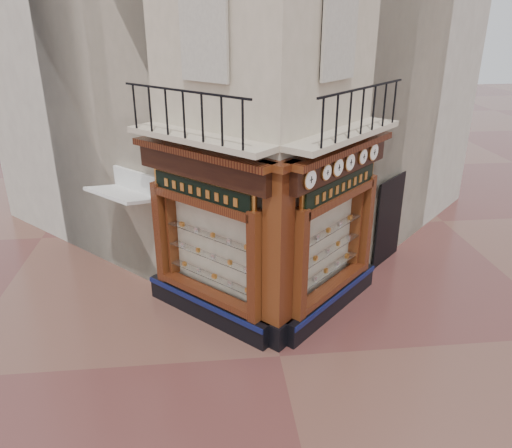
{
  "coord_description": "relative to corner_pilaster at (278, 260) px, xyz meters",
  "views": [
    {
      "loc": [
        -1.35,
        -8.23,
        6.46
      ],
      "look_at": [
        -0.28,
        2.0,
        2.11
      ],
      "focal_mm": 35.0,
      "sensor_mm": 36.0,
      "label": 1
    }
  ],
  "objects": [
    {
      "name": "corner_pilaster",
      "position": [
        0.0,
        0.0,
        0.0
      ],
      "size": [
        0.85,
        0.85,
        3.98
      ],
      "rotation": [
        0.0,
        0.0,
        0.79
      ],
      "color": "black",
      "rests_on": "ground"
    },
    {
      "name": "shopfront_right",
      "position": [
        1.41,
        1.07,
        0.03
      ],
      "size": [
        2.86,
        2.86,
        3.98
      ],
      "rotation": [
        0.0,
        0.0,
        0.79
      ],
      "color": "black",
      "rests_on": "ground"
    },
    {
      "name": "signboard_left",
      "position": [
        -1.46,
        1.01,
        1.15
      ],
      "size": [
        2.08,
        2.08,
        0.56
      ],
      "rotation": [
        0.0,
        0.0,
        2.36
      ],
      "color": "gold",
      "rests_on": "ground"
    },
    {
      "name": "signboard_right",
      "position": [
        1.46,
        1.01,
        1.15
      ],
      "size": [
        2.12,
        2.12,
        0.57
      ],
      "rotation": [
        0.0,
        0.0,
        0.79
      ],
      "color": "gold",
      "rests_on": "ground"
    },
    {
      "name": "clock_e",
      "position": [
        2.02,
        1.42,
        1.67
      ],
      "size": [
        0.29,
        0.29,
        0.36
      ],
      "rotation": [
        0.0,
        0.0,
        0.79
      ],
      "color": "#AF7B3A",
      "rests_on": "ground"
    },
    {
      "name": "clock_d",
      "position": [
        1.62,
        1.02,
        1.67
      ],
      "size": [
        0.31,
        0.31,
        0.39
      ],
      "rotation": [
        0.0,
        0.0,
        0.79
      ],
      "color": "#AF7B3A",
      "rests_on": "ground"
    },
    {
      "name": "shopfront_left",
      "position": [
        -1.41,
        1.07,
        0.03
      ],
      "size": [
        2.86,
        2.86,
        3.98
      ],
      "rotation": [
        0.0,
        0.0,
        2.36
      ],
      "color": "black",
      "rests_on": "ground"
    },
    {
      "name": "awning",
      "position": [
        -3.33,
        2.63,
        -1.95
      ],
      "size": [
        1.88,
        1.88,
        0.27
      ],
      "primitive_type": null,
      "rotation": [
        0.19,
        0.0,
        2.36
      ],
      "color": "silver",
      "rests_on": "ground"
    },
    {
      "name": "clock_f",
      "position": [
        2.38,
        1.77,
        1.67
      ],
      "size": [
        0.32,
        0.32,
        0.41
      ],
      "rotation": [
        0.0,
        0.0,
        0.79
      ],
      "color": "#AF7B3A",
      "rests_on": "ground"
    },
    {
      "name": "main_building",
      "position": [
        0.0,
        5.66,
        4.05
      ],
      "size": [
        11.31,
        11.31,
        12.0
      ],
      "primitive_type": "cube",
      "rotation": [
        0.0,
        0.0,
        0.79
      ],
      "color": "beige",
      "rests_on": "ground"
    },
    {
      "name": "balcony",
      "position": [
        0.0,
        0.99,
        2.27
      ],
      "size": [
        5.94,
        2.97,
        1.03
      ],
      "color": "beige",
      "rests_on": "ground"
    },
    {
      "name": "clock_b",
      "position": [
        0.97,
        0.37,
        1.67
      ],
      "size": [
        0.27,
        0.27,
        0.33
      ],
      "rotation": [
        0.0,
        0.0,
        0.79
      ],
      "color": "#AF7B3A",
      "rests_on": "ground"
    },
    {
      "name": "ground",
      "position": [
        0.0,
        -0.5,
        -1.95
      ],
      "size": [
        80.0,
        80.0,
        0.0
      ],
      "primitive_type": "plane",
      "color": "#542B27",
      "rests_on": "ground"
    },
    {
      "name": "clock_c",
      "position": [
        1.28,
        0.68,
        1.67
      ],
      "size": [
        0.31,
        0.31,
        0.39
      ],
      "rotation": [
        0.0,
        0.0,
        0.79
      ],
      "color": "#AF7B3A",
      "rests_on": "ground"
    },
    {
      "name": "neighbour_left",
      "position": [
        -2.47,
        8.13,
        3.55
      ],
      "size": [
        11.31,
        11.31,
        11.0
      ],
      "primitive_type": "cube",
      "rotation": [
        0.0,
        0.0,
        0.79
      ],
      "color": "beige",
      "rests_on": "ground"
    },
    {
      "name": "neighbour_right",
      "position": [
        2.47,
        8.13,
        3.55
      ],
      "size": [
        11.31,
        11.31,
        11.0
      ],
      "primitive_type": "cube",
      "rotation": [
        0.0,
        0.0,
        0.79
      ],
      "color": "beige",
      "rests_on": "ground"
    },
    {
      "name": "clock_a",
      "position": [
        0.56,
        -0.04,
        1.67
      ],
      "size": [
        0.32,
        0.32,
        0.4
      ],
      "rotation": [
        0.0,
        0.0,
        0.79
      ],
      "color": "#AF7B3A",
      "rests_on": "ground"
    }
  ]
}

